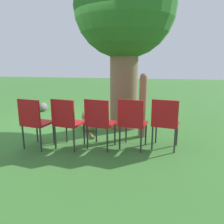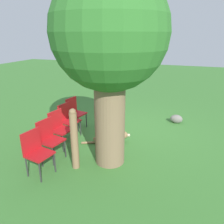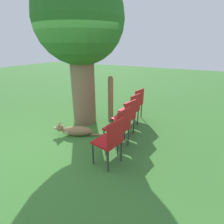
{
  "view_description": "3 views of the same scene",
  "coord_description": "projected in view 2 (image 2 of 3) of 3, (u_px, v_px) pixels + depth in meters",
  "views": [
    {
      "loc": [
        4.97,
        1.96,
        1.52
      ],
      "look_at": [
        0.86,
        1.17,
        0.54
      ],
      "focal_mm": 35.0,
      "sensor_mm": 36.0,
      "label": 1
    },
    {
      "loc": [
        -1.36,
        5.17,
        2.62
      ],
      "look_at": [
        0.02,
        1.27,
        1.13
      ],
      "focal_mm": 35.0,
      "sensor_mm": 36.0,
      "label": 2
    },
    {
      "loc": [
        2.92,
        -2.42,
        2.07
      ],
      "look_at": [
        0.97,
        1.21,
        0.48
      ],
      "focal_mm": 28.0,
      "sensor_mm": 36.0,
      "label": 3
    }
  ],
  "objects": [
    {
      "name": "red_chair_2",
      "position": [
        59.0,
        126.0,
        5.24
      ],
      "size": [
        0.49,
        0.51,
        0.9
      ],
      "rotation": [
        0.0,
        0.0,
        2.96
      ],
      "color": "#B21419",
      "rests_on": "ground_plane"
    },
    {
      "name": "fence_post",
      "position": [
        74.0,
        139.0,
        4.33
      ],
      "size": [
        0.15,
        0.15,
        1.29
      ],
      "color": "#846647",
      "rests_on": "ground_plane"
    },
    {
      "name": "red_chair_3",
      "position": [
        49.0,
        137.0,
        4.72
      ],
      "size": [
        0.49,
        0.51,
        0.9
      ],
      "rotation": [
        0.0,
        0.0,
        2.96
      ],
      "color": "#B21419",
      "rests_on": "ground_plane"
    },
    {
      "name": "oak_tree",
      "position": [
        109.0,
        39.0,
        3.93
      ],
      "size": [
        2.16,
        2.16,
        3.73
      ],
      "color": "#7A6047",
      "rests_on": "ground_plane"
    },
    {
      "name": "garden_rock",
      "position": [
        176.0,
        119.0,
        6.76
      ],
      "size": [
        0.37,
        0.23,
        0.27
      ],
      "color": "slate",
      "rests_on": "ground_plane"
    },
    {
      "name": "red_chair_4",
      "position": [
        36.0,
        150.0,
        4.19
      ],
      "size": [
        0.49,
        0.51,
        0.9
      ],
      "rotation": [
        0.0,
        0.0,
        2.96
      ],
      "color": "#B21419",
      "rests_on": "ground_plane"
    },
    {
      "name": "ground_plane",
      "position": [
        128.0,
        136.0,
        5.91
      ],
      "size": [
        30.0,
        30.0,
        0.0
      ],
      "primitive_type": "plane",
      "color": "#38702D"
    },
    {
      "name": "dog",
      "position": [
        110.0,
        138.0,
        5.54
      ],
      "size": [
        1.14,
        0.61,
        0.34
      ],
      "rotation": [
        0.0,
        0.0,
        3.59
      ],
      "color": "olive",
      "rests_on": "ground_plane"
    },
    {
      "name": "red_chair_0",
      "position": [
        75.0,
        111.0,
        6.3
      ],
      "size": [
        0.49,
        0.51,
        0.9
      ],
      "rotation": [
        0.0,
        0.0,
        2.96
      ],
      "color": "#B21419",
      "rests_on": "ground_plane"
    },
    {
      "name": "red_chair_1",
      "position": [
        68.0,
        118.0,
        5.77
      ],
      "size": [
        0.49,
        0.51,
        0.9
      ],
      "rotation": [
        0.0,
        0.0,
        2.96
      ],
      "color": "#B21419",
      "rests_on": "ground_plane"
    }
  ]
}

